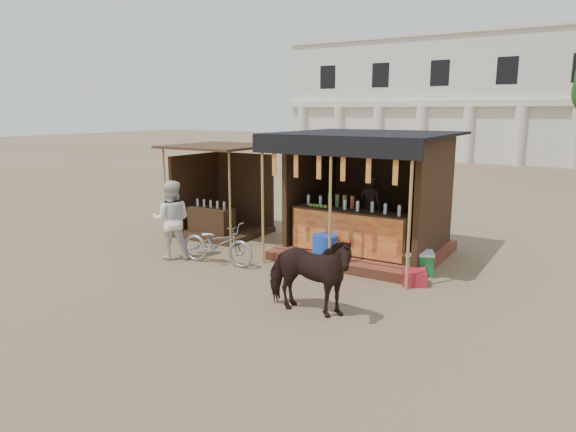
# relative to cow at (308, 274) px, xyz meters

# --- Properties ---
(ground) EXTENTS (120.00, 120.00, 0.00)m
(ground) POSITION_rel_cow_xyz_m (-1.63, 0.42, -0.67)
(ground) COLOR #846B4C
(ground) RESTS_ON ground
(main_stall) EXTENTS (3.60, 3.61, 2.78)m
(main_stall) POSITION_rel_cow_xyz_m (-0.63, 3.78, 0.35)
(main_stall) COLOR brown
(main_stall) RESTS_ON ground
(secondary_stall) EXTENTS (2.40, 2.40, 2.38)m
(secondary_stall) POSITION_rel_cow_xyz_m (-4.80, 3.65, 0.18)
(secondary_stall) COLOR #3C2715
(secondary_stall) RESTS_ON ground
(cow) EXTENTS (1.64, 0.84, 1.34)m
(cow) POSITION_rel_cow_xyz_m (0.00, 0.00, 0.00)
(cow) COLOR black
(cow) RESTS_ON ground
(motorbike) EXTENTS (1.80, 0.79, 0.92)m
(motorbike) POSITION_rel_cow_xyz_m (-3.02, 1.40, -0.21)
(motorbike) COLOR #9B9BA3
(motorbike) RESTS_ON ground
(bystander) EXTENTS (1.08, 1.03, 1.76)m
(bystander) POSITION_rel_cow_xyz_m (-4.16, 1.22, 0.21)
(bystander) COLOR white
(bystander) RESTS_ON ground
(blue_barrel) EXTENTS (0.59, 0.59, 0.69)m
(blue_barrel) POSITION_rel_cow_xyz_m (-0.96, 2.42, -0.32)
(blue_barrel) COLOR blue
(blue_barrel) RESTS_ON ground
(red_crate) EXTENTS (0.56, 0.54, 0.28)m
(red_crate) POSITION_rel_cow_xyz_m (1.01, 2.32, -0.53)
(red_crate) COLOR #A91C2A
(red_crate) RESTS_ON ground
(cooler) EXTENTS (0.76, 0.66, 0.46)m
(cooler) POSITION_rel_cow_xyz_m (0.83, 3.02, -0.44)
(cooler) COLOR #1C7F37
(cooler) RESTS_ON ground
(background_building) EXTENTS (26.00, 7.45, 8.18)m
(background_building) POSITION_rel_cow_xyz_m (-3.63, 30.36, 3.31)
(background_building) COLOR silver
(background_building) RESTS_ON ground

